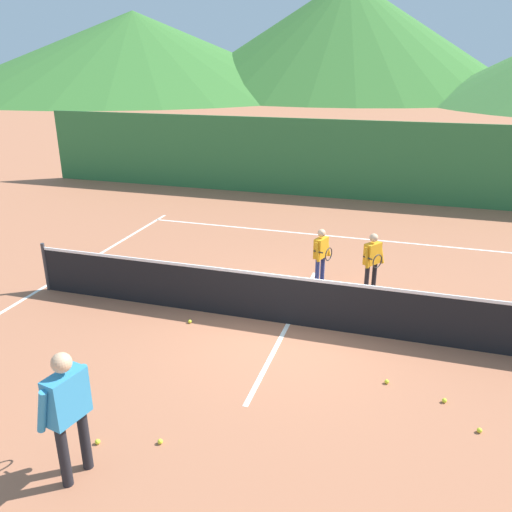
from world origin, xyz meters
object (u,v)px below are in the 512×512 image
Objects in this scene: tennis_ball_5 at (160,442)px; student_1 at (372,258)px; instructor at (68,405)px; tennis_ball_1 at (444,400)px; tennis_ball_2 at (98,442)px; tennis_ball_0 at (480,430)px; tennis_ball_4 at (190,321)px; tennis_net at (289,300)px; student_0 at (321,252)px; tennis_ball_3 at (387,382)px.

student_1 is at bearing 68.97° from tennis_ball_5.
instructor is 24.52× the size of tennis_ball_1.
tennis_ball_1 is 1.00× the size of tennis_ball_2.
tennis_ball_0 is at bearing -65.94° from student_1.
instructor reaches higher than tennis_ball_1.
student_1 is at bearing 37.86° from tennis_ball_4.
tennis_ball_1 is (2.72, -1.65, -0.47)m from tennis_net.
tennis_ball_3 is (1.67, -3.43, -0.72)m from student_0.
tennis_ball_2 is 3.36m from tennis_ball_4.
instructor is at bearing -154.56° from tennis_ball_0.
student_1 is 3.88m from tennis_ball_1.
student_0 is 18.45× the size of tennis_ball_1.
tennis_ball_4 is (-3.09, -2.40, -0.75)m from student_1.
tennis_net is 156.64× the size of tennis_ball_2.
student_0 is 1.10m from student_1.
tennis_ball_2 and tennis_ball_4 have the same top height.
instructor is 1.33× the size of student_0.
tennis_ball_0 is 1.00× the size of tennis_ball_2.
student_0 is 18.45× the size of tennis_ball_4.
tennis_ball_1 and tennis_ball_2 have the same top height.
tennis_net is at bearing 16.15° from tennis_ball_4.
tennis_ball_4 is at bearing 107.22° from tennis_ball_5.
tennis_net reaches higher than tennis_ball_3.
instructor is at bearing -108.74° from tennis_net.
tennis_ball_5 is at bearing -150.69° from tennis_ball_1.
tennis_ball_4 and tennis_ball_5 have the same top height.
tennis_ball_0 is 1.00× the size of tennis_ball_5.
student_1 is 19.17× the size of tennis_ball_4.
tennis_net is 3.86m from tennis_ball_0.
student_1 reaches higher than tennis_ball_1.
tennis_ball_5 is at bearing -111.03° from student_1.
tennis_ball_3 is at bearing 41.38° from instructor.
tennis_ball_4 is 1.00× the size of tennis_ball_5.
student_0 reaches higher than tennis_ball_1.
tennis_net reaches higher than tennis_ball_2.
instructor reaches higher than tennis_ball_5.
student_0 is 6.20m from tennis_ball_2.
tennis_ball_2 is (-4.71, -1.68, 0.00)m from tennis_ball_0.
tennis_net is at bearing 71.26° from instructor.
tennis_ball_5 is at bearing -102.50° from tennis_net.
tennis_ball_3 is at bearing -13.89° from tennis_ball_4.
tennis_net is 156.64× the size of tennis_ball_4.
instructor is at bearing -114.08° from student_1.
student_1 reaches higher than tennis_ball_0.
tennis_ball_0 and tennis_ball_4 have the same top height.
tennis_ball_1 is at bearing -68.45° from student_1.
tennis_ball_1 is 4.63m from tennis_ball_4.
tennis_net is at bearing 143.12° from tennis_ball_3.
student_0 is at bearing 115.92° from tennis_ball_3.
instructor reaches higher than student_1.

